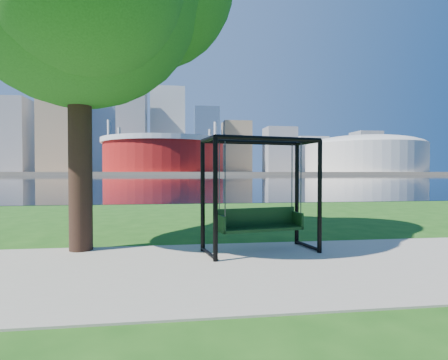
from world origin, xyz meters
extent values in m
plane|color=#1E5114|center=(0.00, 0.00, 0.00)|extent=(900.00, 900.00, 0.00)
cube|color=#9E937F|center=(0.00, -0.50, 0.01)|extent=(120.00, 4.00, 0.03)
cube|color=black|center=(0.00, 102.00, 0.01)|extent=(900.00, 180.00, 0.02)
cube|color=#937F60|center=(0.00, 306.00, 1.00)|extent=(900.00, 228.00, 2.00)
cylinder|color=maroon|center=(-10.00, 235.00, 13.00)|extent=(80.00, 80.00, 22.00)
cylinder|color=silver|center=(-10.00, 235.00, 22.50)|extent=(83.00, 83.00, 3.00)
cylinder|color=silver|center=(22.91, 254.00, 18.00)|extent=(2.00, 2.00, 32.00)
cylinder|color=silver|center=(-42.91, 254.00, 18.00)|extent=(2.00, 2.00, 32.00)
cylinder|color=silver|center=(-42.91, 216.00, 18.00)|extent=(2.00, 2.00, 32.00)
cylinder|color=silver|center=(22.91, 216.00, 18.00)|extent=(2.00, 2.00, 32.00)
cylinder|color=beige|center=(135.00, 235.00, 12.00)|extent=(84.00, 84.00, 20.00)
ellipsoid|color=beige|center=(135.00, 235.00, 21.00)|extent=(84.00, 84.00, 15.12)
cube|color=gray|center=(-140.00, 310.00, 33.00)|extent=(28.00, 28.00, 62.00)
cube|color=#998466|center=(-100.00, 300.00, 46.00)|extent=(26.00, 26.00, 88.00)
cube|color=slate|center=(-70.00, 325.00, 49.50)|extent=(30.00, 24.00, 95.00)
cube|color=gray|center=(-40.00, 305.00, 38.00)|extent=(24.00, 24.00, 72.00)
cube|color=silver|center=(-10.00, 335.00, 42.00)|extent=(32.00, 28.00, 80.00)
cube|color=slate|center=(25.00, 310.00, 31.00)|extent=(22.00, 22.00, 58.00)
cube|color=#998466|center=(55.00, 325.00, 26.00)|extent=(26.00, 26.00, 48.00)
cube|color=gray|center=(95.00, 315.00, 23.00)|extent=(28.00, 24.00, 42.00)
cube|color=silver|center=(135.00, 340.00, 20.00)|extent=(30.00, 26.00, 36.00)
cube|color=gray|center=(185.00, 320.00, 22.00)|extent=(24.00, 24.00, 40.00)
cube|color=#998466|center=(225.00, 335.00, 18.00)|extent=(26.00, 26.00, 32.00)
sphere|color=#998466|center=(-100.00, 300.00, 93.50)|extent=(10.00, 10.00, 10.00)
cylinder|color=black|center=(-0.40, -0.05, 1.15)|extent=(0.11, 0.11, 2.30)
cylinder|color=black|center=(1.77, 0.36, 1.15)|extent=(0.11, 0.11, 2.30)
cylinder|color=black|center=(-0.57, 0.84, 1.15)|extent=(0.11, 0.11, 2.30)
cylinder|color=black|center=(1.60, 1.25, 1.15)|extent=(0.11, 0.11, 2.30)
cylinder|color=black|center=(0.68, 0.16, 2.30)|extent=(2.18, 0.50, 0.09)
cylinder|color=black|center=(0.52, 1.04, 2.30)|extent=(2.18, 0.50, 0.09)
cylinder|color=black|center=(-0.48, 0.39, 2.30)|extent=(0.26, 0.90, 0.09)
cylinder|color=black|center=(-0.48, 0.39, 0.08)|extent=(0.24, 0.90, 0.07)
cylinder|color=black|center=(1.68, 0.81, 2.30)|extent=(0.26, 0.90, 0.09)
cylinder|color=black|center=(1.68, 0.81, 0.08)|extent=(0.24, 0.90, 0.07)
cube|color=black|center=(0.60, 0.60, 0.50)|extent=(1.81, 0.77, 0.06)
cube|color=black|center=(0.56, 0.79, 0.72)|extent=(1.73, 0.38, 0.38)
cube|color=black|center=(-0.23, 0.44, 0.64)|extent=(0.13, 0.45, 0.34)
cube|color=black|center=(1.43, 0.76, 0.64)|extent=(0.13, 0.45, 0.34)
cylinder|color=#39393F|center=(-0.18, 0.26, 1.53)|extent=(0.03, 0.03, 1.45)
cylinder|color=#39393F|center=(1.45, 0.57, 1.53)|extent=(0.03, 0.03, 1.45)
cylinder|color=#39393F|center=(-0.25, 0.63, 1.53)|extent=(0.03, 0.03, 1.45)
cylinder|color=#39393F|center=(1.38, 0.94, 1.53)|extent=(0.03, 0.03, 1.45)
cylinder|color=black|center=(-3.09, 1.25, 2.36)|extent=(0.47, 0.47, 4.73)
camera|label=1|loc=(-1.08, -6.35, 1.65)|focal=28.00mm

